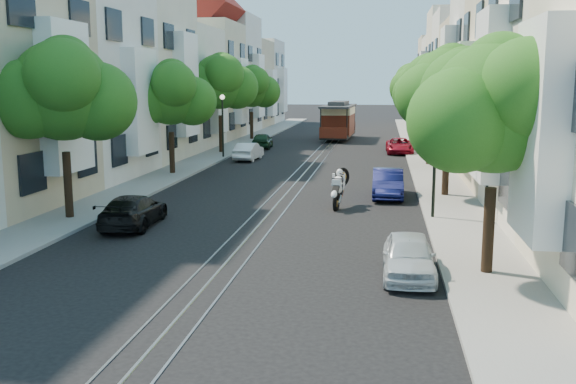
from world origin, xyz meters
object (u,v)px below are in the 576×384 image
at_px(lamp_east, 435,144).
at_px(parked_car_w_near, 133,211).
at_px(tree_w_b, 171,95).
at_px(parked_car_w_far, 262,141).
at_px(tree_w_c, 221,83).
at_px(tree_e_a, 498,111).
at_px(tree_e_c, 432,91).
at_px(parked_car_e_mid, 388,183).
at_px(parked_car_e_near, 409,256).
at_px(parked_car_w_mid, 249,151).
at_px(lamp_west, 223,116).
at_px(cable_car, 339,119).
at_px(tree_e_d, 422,85).
at_px(sportbike_rider, 339,186).
at_px(parked_car_e_far, 400,146).
at_px(tree_w_d, 252,88).
at_px(tree_e_b, 451,91).
at_px(tree_w_a, 64,93).

distance_m(lamp_east, parked_car_w_near, 11.27).
relative_size(tree_w_b, parked_car_w_far, 1.76).
bearing_deg(tree_w_c, tree_e_a, -62.78).
distance_m(tree_e_c, parked_car_e_mid, 12.33).
xyz_separation_m(lamp_east, parked_car_w_near, (-10.70, -2.71, -2.27)).
bearing_deg(parked_car_e_near, tree_w_b, 125.17).
xyz_separation_m(parked_car_e_mid, parked_car_w_mid, (-9.05, 12.74, -0.05)).
bearing_deg(lamp_west, tree_e_a, -61.55).
bearing_deg(parked_car_w_far, cable_car, -125.69).
relative_size(tree_e_d, sportbike_rider, 3.24).
relative_size(tree_e_a, tree_e_d, 0.92).
distance_m(tree_e_d, parked_car_e_far, 6.20).
bearing_deg(tree_w_d, parked_car_e_far, -35.64).
bearing_deg(tree_e_d, tree_w_d, 160.85).
distance_m(tree_e_b, tree_w_a, 16.01).
xyz_separation_m(cable_car, parked_car_e_near, (4.70, -41.00, -1.27)).
bearing_deg(tree_w_d, tree_e_b, -61.93).
bearing_deg(parked_car_w_far, sportbike_rider, 104.02).
xyz_separation_m(tree_w_b, parked_car_w_near, (2.74, -12.69, -3.82)).
relative_size(tree_w_d, parked_car_w_far, 1.83).
height_order(sportbike_rider, parked_car_e_mid, sportbike_rider).
bearing_deg(parked_car_e_mid, tree_w_a, -150.88).
height_order(tree_e_a, sportbike_rider, tree_e_a).
xyz_separation_m(tree_e_d, lamp_west, (-13.56, -8.98, -2.02)).
xyz_separation_m(tree_e_b, lamp_east, (-0.96, -4.98, -1.89)).
bearing_deg(tree_e_b, tree_w_c, 131.99).
height_order(tree_e_d, tree_w_d, tree_e_d).
bearing_deg(tree_e_a, tree_w_c, 117.22).
distance_m(tree_w_c, lamp_east, 25.01).
xyz_separation_m(sportbike_rider, parked_car_w_far, (-7.55, 23.12, -0.31)).
relative_size(lamp_east, parked_car_e_near, 1.23).
bearing_deg(sportbike_rider, tree_e_c, 78.70).
height_order(lamp_east, parked_car_e_near, lamp_east).
distance_m(tree_e_a, parked_car_e_far, 30.16).
xyz_separation_m(tree_w_b, lamp_east, (13.44, -9.98, -1.55)).
distance_m(parked_car_e_mid, parked_car_w_near, 11.63).
relative_size(cable_car, parked_car_e_mid, 2.14).
xyz_separation_m(tree_w_a, lamp_east, (13.44, 2.02, -1.89)).
relative_size(tree_e_d, parked_car_w_mid, 1.93).
relative_size(tree_e_a, parked_car_w_mid, 1.77).
bearing_deg(tree_w_a, parked_car_e_mid, 29.32).
bearing_deg(tree_e_c, sportbike_rider, -108.09).
height_order(tree_e_b, tree_w_a, same).
bearing_deg(tree_w_c, parked_car_e_far, 8.34).
relative_size(tree_w_b, parked_car_e_far, 1.56).
bearing_deg(parked_car_w_mid, sportbike_rider, 117.44).
distance_m(parked_car_e_mid, parked_car_w_far, 22.47).
xyz_separation_m(sportbike_rider, parked_car_w_near, (-7.04, -4.53, -0.34)).
relative_size(tree_e_a, tree_w_c, 0.88).
height_order(parked_car_e_mid, parked_car_w_mid, parked_car_e_mid).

